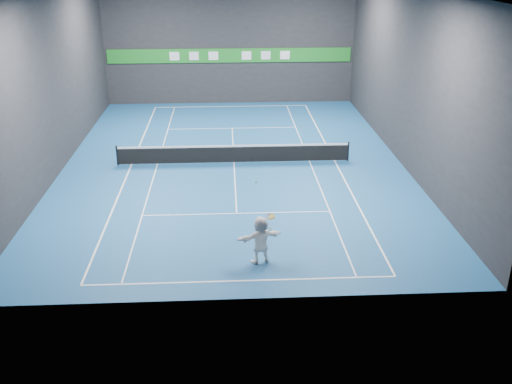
{
  "coord_description": "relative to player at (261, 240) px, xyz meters",
  "views": [
    {
      "loc": [
        -0.37,
        -28.93,
        10.7
      ],
      "look_at": [
        0.79,
        -7.56,
        1.5
      ],
      "focal_mm": 40.0,
      "sensor_mm": 36.0,
      "label": 1
    }
  ],
  "objects": [
    {
      "name": "center_service_line",
      "position": [
        -0.79,
        10.61,
        -0.92
      ],
      "size": [
        0.06,
        12.8,
        0.01
      ],
      "primitive_type": "cube",
      "color": "white",
      "rests_on": "ground"
    },
    {
      "name": "wall_front",
      "position": [
        -0.79,
        -2.39,
        3.58
      ],
      "size": [
        18.0,
        0.1,
        9.0
      ],
      "primitive_type": "cube",
      "color": "#232326",
      "rests_on": "ground"
    },
    {
      "name": "sideline_singles_right",
      "position": [
        3.32,
        10.61,
        -0.92
      ],
      "size": [
        0.06,
        23.78,
        0.01
      ],
      "primitive_type": "cube",
      "color": "white",
      "rests_on": "ground"
    },
    {
      "name": "player",
      "position": [
        0.0,
        0.0,
        0.0
      ],
      "size": [
        1.79,
        1.04,
        1.84
      ],
      "primitive_type": "imported",
      "rotation": [
        0.0,
        0.0,
        3.45
      ],
      "color": "white",
      "rests_on": "ground"
    },
    {
      "name": "sideline_doubles_right",
      "position": [
        4.7,
        10.61,
        -0.92
      ],
      "size": [
        0.08,
        23.78,
        0.01
      ],
      "primitive_type": "cube",
      "color": "white",
      "rests_on": "ground"
    },
    {
      "name": "tennis_ball",
      "position": [
        -0.15,
        0.22,
        2.18
      ],
      "size": [
        0.07,
        0.07,
        0.07
      ],
      "primitive_type": "sphere",
      "color": "#B9E426",
      "rests_on": "player"
    },
    {
      "name": "baseline_far",
      "position": [
        -0.79,
        22.5,
        -0.92
      ],
      "size": [
        10.98,
        0.08,
        0.01
      ],
      "primitive_type": "cube",
      "color": "white",
      "rests_on": "ground"
    },
    {
      "name": "sponsor_banner",
      "position": [
        -0.79,
        23.55,
        2.58
      ],
      "size": [
        17.64,
        0.11,
        1.0
      ],
      "color": "#1C8224",
      "rests_on": "wall_back"
    },
    {
      "name": "ground",
      "position": [
        -0.79,
        10.61,
        -0.92
      ],
      "size": [
        26.0,
        26.0,
        0.0
      ],
      "primitive_type": "plane",
      "color": "#184E85",
      "rests_on": "ground"
    },
    {
      "name": "tennis_net",
      "position": [
        -0.79,
        10.61,
        -0.38
      ],
      "size": [
        12.5,
        0.1,
        1.07
      ],
      "color": "black",
      "rests_on": "ground"
    },
    {
      "name": "sideline_singles_left",
      "position": [
        -4.9,
        10.61,
        -0.92
      ],
      "size": [
        0.06,
        23.78,
        0.01
      ],
      "primitive_type": "cube",
      "color": "white",
      "rests_on": "ground"
    },
    {
      "name": "wall_left",
      "position": [
        -9.79,
        10.61,
        3.58
      ],
      "size": [
        0.1,
        26.0,
        9.0
      ],
      "primitive_type": "cube",
      "color": "#232326",
      "rests_on": "ground"
    },
    {
      "name": "service_line_far",
      "position": [
        -0.79,
        17.01,
        -0.92
      ],
      "size": [
        8.23,
        0.06,
        0.01
      ],
      "primitive_type": "cube",
      "color": "white",
      "rests_on": "ground"
    },
    {
      "name": "wall_back",
      "position": [
        -0.79,
        23.61,
        3.58
      ],
      "size": [
        18.0,
        0.1,
        9.0
      ],
      "primitive_type": "cube",
      "color": "#232326",
      "rests_on": "ground"
    },
    {
      "name": "sideline_doubles_left",
      "position": [
        -6.28,
        10.61,
        -0.92
      ],
      "size": [
        0.08,
        23.78,
        0.01
      ],
      "primitive_type": "cube",
      "color": "white",
      "rests_on": "ground"
    },
    {
      "name": "tennis_racket",
      "position": [
        0.35,
        0.05,
        0.84
      ],
      "size": [
        0.41,
        0.37,
        0.68
      ],
      "color": "red",
      "rests_on": "player"
    },
    {
      "name": "baseline_near",
      "position": [
        -0.79,
        -1.28,
        -0.92
      ],
      "size": [
        10.98,
        0.08,
        0.01
      ],
      "primitive_type": "cube",
      "color": "white",
      "rests_on": "ground"
    },
    {
      "name": "wall_right",
      "position": [
        8.21,
        10.61,
        3.58
      ],
      "size": [
        0.1,
        26.0,
        9.0
      ],
      "primitive_type": "cube",
      "color": "#232326",
      "rests_on": "ground"
    },
    {
      "name": "service_line_near",
      "position": [
        -0.79,
        4.21,
        -0.92
      ],
      "size": [
        8.23,
        0.06,
        0.01
      ],
      "primitive_type": "cube",
      "color": "white",
      "rests_on": "ground"
    }
  ]
}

